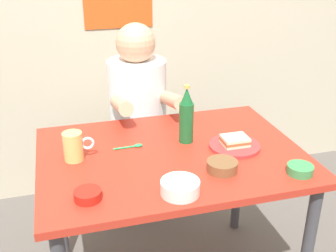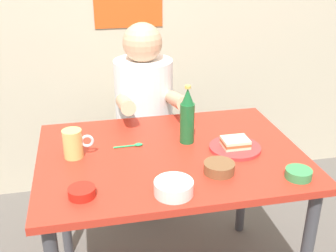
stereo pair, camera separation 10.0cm
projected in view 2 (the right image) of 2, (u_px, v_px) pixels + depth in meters
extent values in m
cube|color=#B72D1E|center=(170.00, 156.00, 1.75)|extent=(1.10, 0.80, 0.03)
cylinder|color=#3F3F44|center=(62.00, 198.00, 2.12)|extent=(0.05, 0.05, 0.71)
cylinder|color=#3F3F44|center=(243.00, 177.00, 2.30)|extent=(0.05, 0.05, 0.71)
cylinder|color=#4C4C51|center=(146.00, 183.00, 2.53)|extent=(0.08, 0.08, 0.41)
cylinder|color=#2D2D33|center=(145.00, 150.00, 2.44)|extent=(0.34, 0.34, 0.04)
cylinder|color=white|center=(144.00, 106.00, 2.32)|extent=(0.32, 0.32, 0.52)
sphere|color=tan|center=(142.00, 43.00, 2.17)|extent=(0.21, 0.21, 0.21)
cylinder|color=tan|center=(125.00, 104.00, 2.03)|extent=(0.07, 0.31, 0.14)
cylinder|color=tan|center=(177.00, 100.00, 2.07)|extent=(0.07, 0.31, 0.14)
cylinder|color=red|center=(235.00, 148.00, 1.77)|extent=(0.22, 0.22, 0.01)
cube|color=beige|center=(235.00, 145.00, 1.77)|extent=(0.11, 0.09, 0.01)
cube|color=#9E592D|center=(235.00, 142.00, 1.76)|extent=(0.11, 0.09, 0.01)
cube|color=beige|center=(236.00, 140.00, 1.76)|extent=(0.11, 0.09, 0.01)
cylinder|color=#D1BC66|center=(73.00, 144.00, 1.69)|extent=(0.08, 0.08, 0.12)
torus|color=silver|center=(87.00, 141.00, 1.70)|extent=(0.06, 0.01, 0.06)
cylinder|color=#19602D|center=(187.00, 123.00, 1.80)|extent=(0.06, 0.06, 0.18)
cone|color=#19602D|center=(188.00, 96.00, 1.75)|extent=(0.05, 0.05, 0.07)
cylinder|color=#BFB74C|center=(188.00, 87.00, 1.73)|extent=(0.03, 0.03, 0.01)
cylinder|color=brown|center=(219.00, 168.00, 1.59)|extent=(0.12, 0.12, 0.04)
cylinder|color=brown|center=(219.00, 166.00, 1.59)|extent=(0.10, 0.10, 0.02)
cylinder|color=#388C4C|center=(299.00, 174.00, 1.56)|extent=(0.10, 0.10, 0.03)
cylinder|color=#5B643A|center=(299.00, 172.00, 1.55)|extent=(0.08, 0.08, 0.02)
cylinder|color=#B21E14|center=(82.00, 192.00, 1.44)|extent=(0.10, 0.10, 0.03)
cylinder|color=maroon|center=(82.00, 190.00, 1.44)|extent=(0.08, 0.08, 0.02)
cylinder|color=silver|center=(174.00, 188.00, 1.46)|extent=(0.14, 0.14, 0.05)
cylinder|color=tan|center=(174.00, 185.00, 1.45)|extent=(0.11, 0.11, 0.02)
cylinder|color=#26A559|center=(126.00, 146.00, 1.79)|extent=(0.11, 0.01, 0.01)
ellipsoid|color=#26A559|center=(139.00, 144.00, 1.80)|extent=(0.04, 0.02, 0.01)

